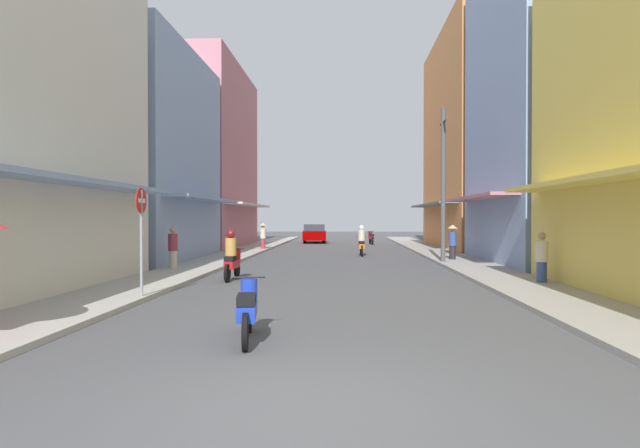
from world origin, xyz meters
TOP-DOWN VIEW (x-y plane):
  - ground_plane at (0.00, 18.31)m, footprint 98.18×98.18m
  - sidewalk_left at (-5.32, 18.31)m, footprint 2.20×52.63m
  - sidewalk_right at (5.32, 18.31)m, footprint 2.20×52.63m
  - building_left_mid at (-9.41, 17.67)m, footprint 7.05×9.39m
  - building_left_far at (-9.41, 28.34)m, footprint 7.05×11.25m
  - building_right_mid at (9.41, 16.82)m, footprint 7.05×8.85m
  - building_right_far at (9.41, 28.56)m, footprint 7.05×13.28m
  - motorbike_orange at (1.19, 21.31)m, footprint 0.55×1.81m
  - motorbike_red at (-3.15, 10.74)m, footprint 0.55×1.81m
  - motorbike_maroon at (2.24, 32.82)m, footprint 0.55×1.81m
  - motorbike_blue at (-1.15, 2.97)m, footprint 0.56×1.80m
  - parked_car at (-2.10, 34.95)m, footprint 2.03×4.21m
  - pedestrian_foreground at (5.97, 9.75)m, footprint 0.34×0.34m
  - pedestrian_crossing at (5.11, 17.79)m, footprint 0.44×0.44m
  - pedestrian_midway at (-4.54, 25.18)m, footprint 0.44×0.44m
  - pedestrian_far at (-5.89, 13.23)m, footprint 0.34×0.34m
  - utility_pole at (4.47, 16.61)m, footprint 0.20×1.20m
  - street_sign_no_entry at (-4.37, 6.64)m, footprint 0.07×0.60m

SIDE VIEW (x-z plane):
  - ground_plane at x=0.00m, z-range 0.00..0.00m
  - sidewalk_left at x=-5.32m, z-range 0.00..0.12m
  - sidewalk_right at x=5.32m, z-range 0.00..0.12m
  - motorbike_maroon at x=2.24m, z-range 0.02..0.99m
  - motorbike_blue at x=-1.15m, z-range 0.02..0.99m
  - motorbike_orange at x=1.19m, z-range -0.09..1.49m
  - motorbike_red at x=-3.15m, z-range -0.09..1.49m
  - parked_car at x=-2.10m, z-range 0.01..1.46m
  - pedestrian_foreground at x=5.97m, z-range 0.00..1.54m
  - pedestrian_far at x=-5.89m, z-range 0.00..1.62m
  - pedestrian_crossing at x=5.11m, z-range 0.11..1.75m
  - pedestrian_midway at x=-4.54m, z-range 0.11..1.76m
  - street_sign_no_entry at x=-4.37m, z-range 0.39..3.04m
  - utility_pole at x=4.47m, z-range 0.08..6.62m
  - building_left_mid at x=-9.41m, z-range 0.00..9.47m
  - building_left_far at x=-9.41m, z-range -0.01..11.78m
  - building_right_mid at x=9.41m, z-range -0.01..13.50m
  - building_right_far at x=9.41m, z-range -0.01..13.88m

